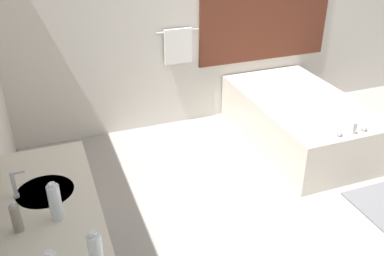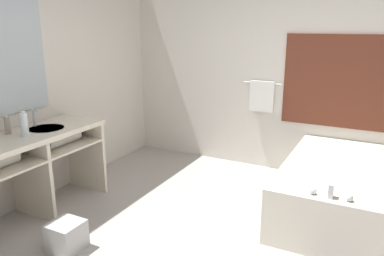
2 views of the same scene
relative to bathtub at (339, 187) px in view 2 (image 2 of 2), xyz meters
name	(u,v)px [view 2 (image 2 of 2)]	position (x,y,z in m)	size (l,w,h in m)	color
ground_plane	(214,256)	(-0.82, -1.27, -0.29)	(16.00, 16.00, 0.00)	#A8A39E
wall_back_with_blinds	(290,69)	(-0.79, 0.96, 1.05)	(7.40, 0.13, 2.70)	silver
wall_left_with_mirror	(14,79)	(-3.05, -1.28, 1.06)	(0.08, 7.40, 2.70)	silver
vanity_counter	(32,156)	(-2.71, -1.45, 0.36)	(0.60, 1.56, 0.87)	beige
sink_faucet	(34,118)	(-2.87, -1.24, 0.67)	(0.09, 0.04, 0.18)	silver
bathtub	(339,187)	(0.00, 0.00, 0.00)	(1.08, 1.83, 0.65)	silver
water_bottle_3	(24,124)	(-2.66, -1.53, 0.70)	(0.07, 0.07, 0.24)	white
soap_dispenser	(7,125)	(-2.87, -1.55, 0.67)	(0.05, 0.05, 0.19)	gray
waste_bin	(66,236)	(-2.00, -1.76, -0.16)	(0.27, 0.27, 0.26)	#B2B2B2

